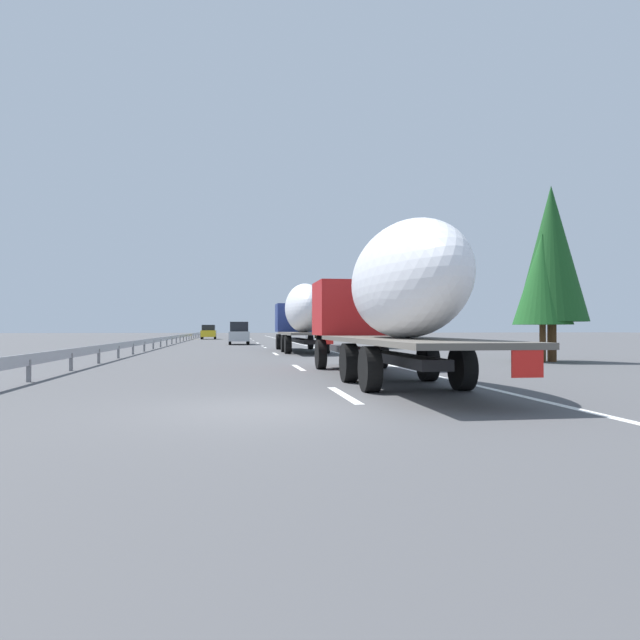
# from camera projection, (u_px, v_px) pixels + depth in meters

# --- Properties ---
(ground_plane) EXTENTS (260.00, 260.00, 0.00)m
(ground_plane) POSITION_uv_depth(u_px,v_px,m) (240.00, 345.00, 49.76)
(ground_plane) COLOR #4C4C4F
(lane_stripe_0) EXTENTS (3.20, 0.20, 0.01)m
(lane_stripe_0) POSITION_uv_depth(u_px,v_px,m) (344.00, 395.00, 12.47)
(lane_stripe_0) COLOR white
(lane_stripe_0) RESTS_ON ground_plane
(lane_stripe_1) EXTENTS (3.20, 0.20, 0.01)m
(lane_stripe_1) POSITION_uv_depth(u_px,v_px,m) (298.00, 368.00, 21.07)
(lane_stripe_1) COLOR white
(lane_stripe_1) RESTS_ON ground_plane
(lane_stripe_2) EXTENTS (3.20, 0.20, 0.01)m
(lane_stripe_2) POSITION_uv_depth(u_px,v_px,m) (276.00, 354.00, 32.35)
(lane_stripe_2) COLOR white
(lane_stripe_2) RESTS_ON ground_plane
(lane_stripe_3) EXTENTS (3.20, 0.20, 0.01)m
(lane_stripe_3) POSITION_uv_depth(u_px,v_px,m) (264.00, 347.00, 43.69)
(lane_stripe_3) COLOR white
(lane_stripe_3) RESTS_ON ground_plane
(lane_stripe_4) EXTENTS (3.20, 0.20, 0.01)m
(lane_stripe_4) POSITION_uv_depth(u_px,v_px,m) (263.00, 346.00, 45.44)
(lane_stripe_4) COLOR white
(lane_stripe_4) RESTS_ON ground_plane
(lane_stripe_5) EXTENTS (3.20, 0.20, 0.01)m
(lane_stripe_5) POSITION_uv_depth(u_px,v_px,m) (258.00, 343.00, 55.89)
(lane_stripe_5) COLOR white
(lane_stripe_5) RESTS_ON ground_plane
(lane_stripe_6) EXTENTS (3.20, 0.20, 0.01)m
(lane_stripe_6) POSITION_uv_depth(u_px,v_px,m) (253.00, 340.00, 67.58)
(lane_stripe_6) COLOR white
(lane_stripe_6) RESTS_ON ground_plane
(lane_stripe_7) EXTENTS (3.20, 0.20, 0.01)m
(lane_stripe_7) POSITION_uv_depth(u_px,v_px,m) (253.00, 340.00, 68.91)
(lane_stripe_7) COLOR white
(lane_stripe_7) RESTS_ON ground_plane
(lane_stripe_8) EXTENTS (3.20, 0.20, 0.01)m
(lane_stripe_8) POSITION_uv_depth(u_px,v_px,m) (251.00, 339.00, 77.64)
(lane_stripe_8) COLOR white
(lane_stripe_8) RESTS_ON ground_plane
(lane_stripe_9) EXTENTS (3.20, 0.20, 0.01)m
(lane_stripe_9) POSITION_uv_depth(u_px,v_px,m) (248.00, 337.00, 88.85)
(lane_stripe_9) COLOR white
(lane_stripe_9) RESTS_ON ground_plane
(edge_line_right) EXTENTS (110.00, 0.20, 0.01)m
(edge_line_right) POSITION_uv_depth(u_px,v_px,m) (297.00, 343.00, 55.53)
(edge_line_right) COLOR white
(edge_line_right) RESTS_ON ground_plane
(truck_lead) EXTENTS (12.21, 2.55, 4.07)m
(truck_lead) POSITION_uv_depth(u_px,v_px,m) (302.00, 313.00, 35.26)
(truck_lead) COLOR navy
(truck_lead) RESTS_ON ground_plane
(truck_trailing) EXTENTS (13.76, 2.55, 4.05)m
(truck_trailing) POSITION_uv_depth(u_px,v_px,m) (389.00, 295.00, 15.59)
(truck_trailing) COLOR #B21919
(truck_trailing) RESTS_ON ground_plane
(car_silver_hatch) EXTENTS (4.35, 1.79, 2.00)m
(car_silver_hatch) POSITION_uv_depth(u_px,v_px,m) (239.00, 333.00, 50.91)
(car_silver_hatch) COLOR #ADB2B7
(car_silver_hatch) RESTS_ON ground_plane
(car_black_suv) EXTENTS (4.15, 1.87, 2.00)m
(car_black_suv) POSITION_uv_depth(u_px,v_px,m) (238.00, 331.00, 103.04)
(car_black_suv) COLOR black
(car_black_suv) RESTS_ON ground_plane
(car_yellow_coupe) EXTENTS (4.31, 1.90, 1.88)m
(car_yellow_coupe) POSITION_uv_depth(u_px,v_px,m) (209.00, 332.00, 75.43)
(car_yellow_coupe) COLOR gold
(car_yellow_coupe) RESTS_ON ground_plane
(road_sign) EXTENTS (0.10, 0.90, 3.18)m
(road_sign) POSITION_uv_depth(u_px,v_px,m) (306.00, 321.00, 57.77)
(road_sign) COLOR gray
(road_sign) RESTS_ON ground_plane
(tree_0) EXTENTS (3.02, 3.02, 6.11)m
(tree_0) POSITION_uv_depth(u_px,v_px,m) (330.00, 310.00, 73.29)
(tree_0) COLOR #472D19
(tree_0) RESTS_ON ground_plane
(tree_1) EXTENTS (3.96, 3.96, 5.25)m
(tree_1) POSITION_uv_depth(u_px,v_px,m) (315.00, 316.00, 83.57)
(tree_1) COLOR #472D19
(tree_1) RESTS_ON ground_plane
(tree_2) EXTENTS (3.02, 3.02, 7.63)m
(tree_2) POSITION_uv_depth(u_px,v_px,m) (551.00, 254.00, 24.86)
(tree_2) COLOR #472D19
(tree_2) RESTS_ON ground_plane
(tree_3) EXTENTS (2.79, 2.79, 6.73)m
(tree_3) POSITION_uv_depth(u_px,v_px,m) (347.00, 303.00, 62.43)
(tree_3) COLOR #472D19
(tree_3) RESTS_ON ground_plane
(tree_4) EXTENTS (2.48, 2.48, 5.51)m
(tree_4) POSITION_uv_depth(u_px,v_px,m) (542.00, 279.00, 24.56)
(tree_4) COLOR #472D19
(tree_4) RESTS_ON ground_plane
(tree_5) EXTENTS (3.91, 3.91, 7.01)m
(tree_5) POSITION_uv_depth(u_px,v_px,m) (380.00, 288.00, 41.78)
(tree_5) COLOR #472D19
(tree_5) RESTS_ON ground_plane
(guardrail_median) EXTENTS (94.00, 0.10, 0.76)m
(guardrail_median) POSITION_uv_depth(u_px,v_px,m) (172.00, 338.00, 51.84)
(guardrail_median) COLOR #9EA0A5
(guardrail_median) RESTS_ON ground_plane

